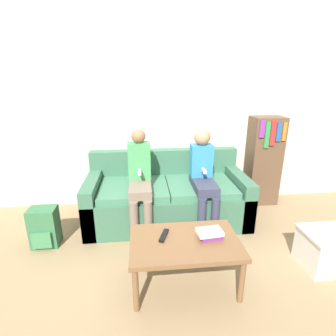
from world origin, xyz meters
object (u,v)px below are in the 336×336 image
(person_right, at_px, (203,174))
(couch, at_px, (167,197))
(person_left, at_px, (140,178))
(tv_remote, at_px, (164,235))
(bookshelf, at_px, (263,161))
(coffee_table, at_px, (185,246))
(backpack, at_px, (44,227))
(storage_box, at_px, (326,250))

(person_right, bearing_deg, couch, 153.47)
(couch, distance_m, person_left, 0.49)
(tv_remote, height_order, bookshelf, bookshelf)
(coffee_table, bearing_deg, person_right, 68.81)
(couch, relative_size, backpack, 4.51)
(couch, height_order, person_left, person_left)
(couch, height_order, bookshelf, bookshelf)
(couch, distance_m, bookshelf, 1.38)
(bookshelf, relative_size, backpack, 2.86)
(bookshelf, bearing_deg, couch, -166.25)
(person_right, bearing_deg, storage_box, -41.50)
(person_right, xyz_separation_m, backpack, (-1.64, -0.23, -0.41))
(coffee_table, bearing_deg, person_left, 110.93)
(person_left, relative_size, tv_remote, 6.33)
(person_right, distance_m, bookshelf, 1.05)
(bookshelf, distance_m, storage_box, 1.39)
(person_left, xyz_separation_m, backpack, (-0.96, -0.23, -0.40))
(couch, xyz_separation_m, bookshelf, (1.30, 0.32, 0.31))
(tv_remote, bearing_deg, bookshelf, 63.29)
(person_right, distance_m, backpack, 1.71)
(bookshelf, bearing_deg, storage_box, -89.71)
(coffee_table, height_order, storage_box, coffee_table)
(tv_remote, bearing_deg, couch, 103.22)
(bookshelf, bearing_deg, coffee_table, -132.14)
(couch, xyz_separation_m, coffee_table, (0.03, -1.08, 0.09))
(person_left, bearing_deg, backpack, -166.40)
(coffee_table, relative_size, backpack, 2.12)
(tv_remote, relative_size, backpack, 0.43)
(person_right, height_order, storage_box, person_right)
(coffee_table, distance_m, person_left, 0.98)
(person_left, distance_m, backpack, 1.06)
(bookshelf, xyz_separation_m, storage_box, (0.01, -1.33, -0.41))
(tv_remote, bearing_deg, person_left, 122.71)
(bookshelf, bearing_deg, backpack, -163.84)
(coffee_table, xyz_separation_m, backpack, (-1.30, 0.66, -0.16))
(person_right, bearing_deg, person_left, -179.71)
(person_right, xyz_separation_m, tv_remote, (-0.50, -0.83, -0.20))
(couch, xyz_separation_m, storage_box, (1.31, -1.01, -0.10))
(person_left, relative_size, backpack, 2.73)
(coffee_table, height_order, person_left, person_left)
(coffee_table, distance_m, person_right, 0.99)
(coffee_table, bearing_deg, backpack, 153.05)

